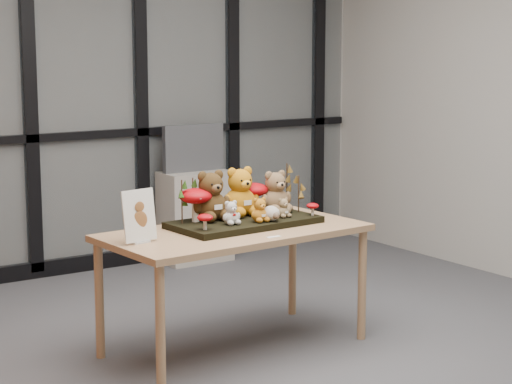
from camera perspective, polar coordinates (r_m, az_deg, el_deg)
floor at (r=5.26m, az=1.17°, el=-10.22°), size 5.00×5.00×0.00m
room_shell at (r=4.96m, az=1.23°, el=8.42°), size 5.00×5.00×5.00m
glass_partition at (r=7.13m, az=-10.36°, el=6.41°), size 4.90×0.06×2.78m
display_table at (r=5.26m, az=-1.33°, el=-3.03°), size 1.53×0.83×0.70m
diorama_tray at (r=5.36m, az=-0.72°, el=-1.88°), size 0.88×0.48×0.04m
bear_pooh_yellow at (r=5.45m, az=-1.00°, el=0.20°), size 0.25×0.23×0.32m
bear_brown_medium at (r=5.31m, az=-2.81°, el=-0.05°), size 0.25×0.23×0.32m
bear_tan_back at (r=5.56m, az=1.19°, el=0.17°), size 0.22×0.20×0.28m
bear_small_yellow at (r=5.26m, az=0.22°, el=-1.02°), size 0.12×0.11×0.15m
bear_white_bow at (r=5.19m, az=-1.55°, el=-1.20°), size 0.12×0.11×0.15m
bear_beige_small at (r=5.40m, az=1.69°, el=-0.90°), size 0.10×0.09×0.13m
plush_cream_hedgehog at (r=5.29m, az=0.93°, el=-1.28°), size 0.08×0.07×0.10m
mushroom_back_left at (r=5.27m, az=-3.74°, el=-0.70°), size 0.19×0.19×0.21m
mushroom_back_right at (r=5.56m, az=-0.14°, el=-0.25°), size 0.18×0.18×0.20m
mushroom_front_left at (r=5.05m, az=-3.16°, el=-1.80°), size 0.09×0.09×0.10m
mushroom_front_right at (r=5.47m, az=3.50°, el=-1.02°), size 0.07×0.07×0.08m
sprig_green_far_left at (r=5.22m, az=-4.58°, el=-0.60°), size 0.05×0.05×0.25m
sprig_green_mid_left at (r=5.32m, az=-3.90°, el=-0.43°), size 0.05×0.05×0.25m
sprig_dry_far_right at (r=5.64m, az=1.91°, el=0.34°), size 0.05×0.05×0.28m
sprig_dry_mid_right at (r=5.56m, az=2.64°, el=-0.11°), size 0.05×0.05×0.23m
sprig_green_centre at (r=5.42m, az=-2.43°, el=-0.44°), size 0.05×0.05×0.21m
sign_holder at (r=4.91m, az=-7.19°, el=-1.63°), size 0.20×0.08×0.28m
label_card at (r=5.05m, az=1.09°, el=-2.78°), size 0.08×0.03×0.00m
cabinet at (r=7.44m, az=-3.76°, el=-1.51°), size 0.55×0.32×0.73m
monitor at (r=7.37m, az=-3.88°, el=2.72°), size 0.53×0.05×0.37m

